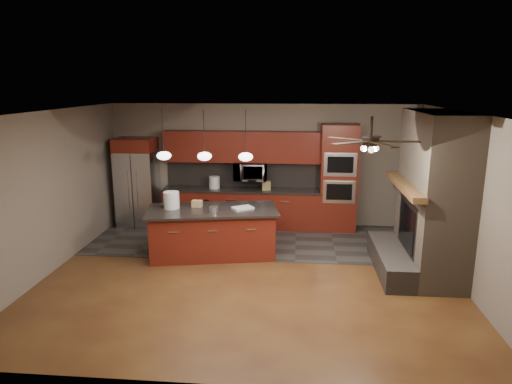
# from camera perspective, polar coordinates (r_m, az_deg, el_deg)

# --- Properties ---
(ground) EXTENTS (7.00, 7.00, 0.00)m
(ground) POSITION_cam_1_polar(r_m,az_deg,el_deg) (8.08, -0.71, -10.27)
(ground) COLOR brown
(ground) RESTS_ON ground
(ceiling) EXTENTS (7.00, 6.00, 0.02)m
(ceiling) POSITION_cam_1_polar(r_m,az_deg,el_deg) (7.41, -0.78, 9.98)
(ceiling) COLOR white
(ceiling) RESTS_ON back_wall
(back_wall) EXTENTS (7.00, 0.02, 2.80)m
(back_wall) POSITION_cam_1_polar(r_m,az_deg,el_deg) (10.54, 0.91, 3.36)
(back_wall) COLOR slate
(back_wall) RESTS_ON ground
(right_wall) EXTENTS (0.02, 6.00, 2.80)m
(right_wall) POSITION_cam_1_polar(r_m,az_deg,el_deg) (8.07, 24.84, -1.07)
(right_wall) COLOR slate
(right_wall) RESTS_ON ground
(left_wall) EXTENTS (0.02, 6.00, 2.80)m
(left_wall) POSITION_cam_1_polar(r_m,az_deg,el_deg) (8.69, -24.35, -0.04)
(left_wall) COLOR slate
(left_wall) RESTS_ON ground
(slate_tile_patch) EXTENTS (7.00, 2.40, 0.01)m
(slate_tile_patch) POSITION_cam_1_polar(r_m,az_deg,el_deg) (9.74, 0.36, -5.99)
(slate_tile_patch) COLOR #383532
(slate_tile_patch) RESTS_ON ground
(fireplace_column) EXTENTS (1.30, 2.10, 2.80)m
(fireplace_column) POSITION_cam_1_polar(r_m,az_deg,el_deg) (8.32, 20.87, -1.02)
(fireplace_column) COLOR #6D5D4E
(fireplace_column) RESTS_ON ground
(back_cabinetry) EXTENTS (3.59, 0.64, 2.20)m
(back_cabinetry) POSITION_cam_1_polar(r_m,az_deg,el_deg) (10.44, -1.80, 0.42)
(back_cabinetry) COLOR maroon
(back_cabinetry) RESTS_ON ground
(oven_tower) EXTENTS (0.80, 0.63, 2.38)m
(oven_tower) POSITION_cam_1_polar(r_m,az_deg,el_deg) (10.30, 10.26, 1.72)
(oven_tower) COLOR maroon
(oven_tower) RESTS_ON ground
(microwave) EXTENTS (0.73, 0.41, 0.50)m
(microwave) POSITION_cam_1_polar(r_m,az_deg,el_deg) (10.34, -0.71, 2.60)
(microwave) COLOR silver
(microwave) RESTS_ON back_cabinetry
(refrigerator) EXTENTS (0.87, 0.75, 2.04)m
(refrigerator) POSITION_cam_1_polar(r_m,az_deg,el_deg) (10.84, -14.60, 1.17)
(refrigerator) COLOR silver
(refrigerator) RESTS_ON ground
(kitchen_island) EXTENTS (2.62, 1.56, 0.92)m
(kitchen_island) POSITION_cam_1_polar(r_m,az_deg,el_deg) (8.83, -5.44, -5.00)
(kitchen_island) COLOR maroon
(kitchen_island) RESTS_ON ground
(white_bucket) EXTENTS (0.39, 0.39, 0.32)m
(white_bucket) POSITION_cam_1_polar(r_m,az_deg,el_deg) (8.82, -10.52, -1.00)
(white_bucket) COLOR white
(white_bucket) RESTS_ON kitchen_island
(paint_can) EXTENTS (0.22, 0.22, 0.11)m
(paint_can) POSITION_cam_1_polar(r_m,az_deg,el_deg) (8.48, -5.34, -2.15)
(paint_can) COLOR silver
(paint_can) RESTS_ON kitchen_island
(paint_tray) EXTENTS (0.45, 0.42, 0.04)m
(paint_tray) POSITION_cam_1_polar(r_m,az_deg,el_deg) (8.67, -1.67, -2.01)
(paint_tray) COLOR silver
(paint_tray) RESTS_ON kitchen_island
(cardboard_box) EXTENTS (0.20, 0.15, 0.12)m
(cardboard_box) POSITION_cam_1_polar(r_m,az_deg,el_deg) (8.88, -7.38, -1.45)
(cardboard_box) COLOR tan
(cardboard_box) RESTS_ON kitchen_island
(counter_bucket) EXTENTS (0.28, 0.28, 0.27)m
(counter_bucket) POSITION_cam_1_polar(r_m,az_deg,el_deg) (10.46, -5.22, 1.20)
(counter_bucket) COLOR silver
(counter_bucket) RESTS_ON back_cabinetry
(counter_box) EXTENTS (0.20, 0.17, 0.20)m
(counter_box) POSITION_cam_1_polar(r_m,az_deg,el_deg) (10.27, 1.30, 0.82)
(counter_box) COLOR olive
(counter_box) RESTS_ON back_cabinetry
(pendant_left) EXTENTS (0.26, 0.26, 0.92)m
(pendant_left) POSITION_cam_1_polar(r_m,az_deg,el_deg) (8.50, -11.43, 4.50)
(pendant_left) COLOR black
(pendant_left) RESTS_ON ceiling
(pendant_center) EXTENTS (0.26, 0.26, 0.92)m
(pendant_center) POSITION_cam_1_polar(r_m,az_deg,el_deg) (8.32, -6.46, 4.49)
(pendant_center) COLOR black
(pendant_center) RESTS_ON ceiling
(pendant_right) EXTENTS (0.26, 0.26, 0.92)m
(pendant_right) POSITION_cam_1_polar(r_m,az_deg,el_deg) (8.21, -1.30, 4.45)
(pendant_right) COLOR black
(pendant_right) RESTS_ON ceiling
(ceiling_fan) EXTENTS (1.27, 1.33, 0.41)m
(ceiling_fan) POSITION_cam_1_polar(r_m,az_deg,el_deg) (6.68, 14.14, 6.24)
(ceiling_fan) COLOR black
(ceiling_fan) RESTS_ON ceiling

